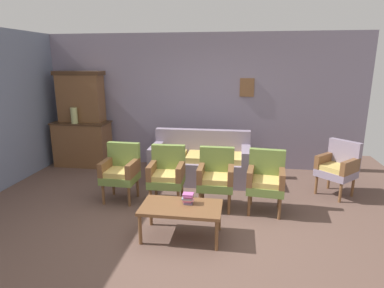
{
  "coord_description": "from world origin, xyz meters",
  "views": [
    {
      "loc": [
        0.78,
        -3.93,
        2.16
      ],
      "look_at": [
        0.03,
        1.08,
        0.85
      ],
      "focal_mm": 30.2,
      "sensor_mm": 36.0,
      "label": 1
    }
  ],
  "objects_px": {
    "wingback_chair_by_fireplace": "(338,166)",
    "book_stack_on_table": "(188,198)",
    "armchair_near_couch_end": "(216,175)",
    "armchair_by_doorway": "(266,179)",
    "armchair_near_cabinet": "(167,173)",
    "coffee_table": "(181,209)",
    "floral_couch": "(201,163)",
    "side_cabinet": "(83,144)",
    "vase_on_cabinet": "(74,115)",
    "armchair_row_middle": "(121,169)"
  },
  "relations": [
    {
      "from": "wingback_chair_by_fireplace",
      "to": "book_stack_on_table",
      "type": "distance_m",
      "value": 2.75
    },
    {
      "from": "armchair_near_couch_end",
      "to": "wingback_chair_by_fireplace",
      "type": "relative_size",
      "value": 1.0
    },
    {
      "from": "armchair_by_doorway",
      "to": "wingback_chair_by_fireplace",
      "type": "bearing_deg",
      "value": 32.78
    },
    {
      "from": "armchair_near_cabinet",
      "to": "coffee_table",
      "type": "distance_m",
      "value": 1.04
    },
    {
      "from": "floral_couch",
      "to": "book_stack_on_table",
      "type": "distance_m",
      "value": 1.98
    },
    {
      "from": "side_cabinet",
      "to": "armchair_near_cabinet",
      "type": "distance_m",
      "value": 2.72
    },
    {
      "from": "vase_on_cabinet",
      "to": "armchair_near_couch_end",
      "type": "distance_m",
      "value": 3.37
    },
    {
      "from": "vase_on_cabinet",
      "to": "wingback_chair_by_fireplace",
      "type": "bearing_deg",
      "value": -8.19
    },
    {
      "from": "side_cabinet",
      "to": "floral_couch",
      "type": "height_order",
      "value": "side_cabinet"
    },
    {
      "from": "vase_on_cabinet",
      "to": "armchair_row_middle",
      "type": "bearing_deg",
      "value": -43.63
    },
    {
      "from": "side_cabinet",
      "to": "book_stack_on_table",
      "type": "relative_size",
      "value": 7.66
    },
    {
      "from": "armchair_row_middle",
      "to": "armchair_near_couch_end",
      "type": "relative_size",
      "value": 1.0
    },
    {
      "from": "side_cabinet",
      "to": "wingback_chair_by_fireplace",
      "type": "xyz_separation_m",
      "value": [
        4.88,
        -0.88,
        0.03
      ]
    },
    {
      "from": "armchair_by_doorway",
      "to": "floral_couch",
      "type": "bearing_deg",
      "value": 133.9
    },
    {
      "from": "vase_on_cabinet",
      "to": "coffee_table",
      "type": "distance_m",
      "value": 3.63
    },
    {
      "from": "armchair_near_couch_end",
      "to": "vase_on_cabinet",
      "type": "bearing_deg",
      "value": 153.9
    },
    {
      "from": "armchair_near_couch_end",
      "to": "armchair_by_doorway",
      "type": "relative_size",
      "value": 1.0
    },
    {
      "from": "floral_couch",
      "to": "coffee_table",
      "type": "distance_m",
      "value": 2.05
    },
    {
      "from": "armchair_near_couch_end",
      "to": "armchair_by_doorway",
      "type": "distance_m",
      "value": 0.73
    },
    {
      "from": "armchair_near_cabinet",
      "to": "book_stack_on_table",
      "type": "distance_m",
      "value": 1.0
    },
    {
      "from": "side_cabinet",
      "to": "vase_on_cabinet",
      "type": "relative_size",
      "value": 3.56
    },
    {
      "from": "floral_couch",
      "to": "book_stack_on_table",
      "type": "xyz_separation_m",
      "value": [
        0.08,
        -1.98,
        0.17
      ]
    },
    {
      "from": "armchair_near_cabinet",
      "to": "book_stack_on_table",
      "type": "bearing_deg",
      "value": -61.99
    },
    {
      "from": "side_cabinet",
      "to": "wingback_chair_by_fireplace",
      "type": "bearing_deg",
      "value": -10.24
    },
    {
      "from": "armchair_by_doorway",
      "to": "coffee_table",
      "type": "bearing_deg",
      "value": -139.88
    },
    {
      "from": "book_stack_on_table",
      "to": "armchair_by_doorway",
      "type": "bearing_deg",
      "value": 39.6
    },
    {
      "from": "wingback_chair_by_fireplace",
      "to": "coffee_table",
      "type": "bearing_deg",
      "value": -143.57
    },
    {
      "from": "armchair_row_middle",
      "to": "armchair_by_doorway",
      "type": "height_order",
      "value": "same"
    },
    {
      "from": "coffee_table",
      "to": "book_stack_on_table",
      "type": "bearing_deg",
      "value": 46.73
    },
    {
      "from": "vase_on_cabinet",
      "to": "armchair_by_doorway",
      "type": "relative_size",
      "value": 0.36
    },
    {
      "from": "side_cabinet",
      "to": "armchair_near_cabinet",
      "type": "bearing_deg",
      "value": -36.56
    },
    {
      "from": "armchair_near_cabinet",
      "to": "wingback_chair_by_fireplace",
      "type": "xyz_separation_m",
      "value": [
        2.69,
        0.74,
        0.0
      ]
    },
    {
      "from": "coffee_table",
      "to": "armchair_row_middle",
      "type": "bearing_deg",
      "value": 139.08
    },
    {
      "from": "vase_on_cabinet",
      "to": "book_stack_on_table",
      "type": "distance_m",
      "value": 3.61
    },
    {
      "from": "armchair_row_middle",
      "to": "vase_on_cabinet",
      "type": "bearing_deg",
      "value": 136.37
    },
    {
      "from": "armchair_near_cabinet",
      "to": "armchair_by_doorway",
      "type": "distance_m",
      "value": 1.48
    },
    {
      "from": "armchair_near_cabinet",
      "to": "armchair_near_couch_end",
      "type": "bearing_deg",
      "value": -0.98
    },
    {
      "from": "vase_on_cabinet",
      "to": "wingback_chair_by_fireplace",
      "type": "relative_size",
      "value": 0.36
    },
    {
      "from": "armchair_near_cabinet",
      "to": "armchair_by_doorway",
      "type": "relative_size",
      "value": 1.0
    },
    {
      "from": "vase_on_cabinet",
      "to": "armchair_row_middle",
      "type": "distance_m",
      "value": 2.13
    },
    {
      "from": "floral_couch",
      "to": "armchair_near_couch_end",
      "type": "distance_m",
      "value": 1.18
    },
    {
      "from": "side_cabinet",
      "to": "vase_on_cabinet",
      "type": "distance_m",
      "value": 0.65
    },
    {
      "from": "armchair_near_couch_end",
      "to": "armchair_by_doorway",
      "type": "bearing_deg",
      "value": -2.11
    },
    {
      "from": "floral_couch",
      "to": "book_stack_on_table",
      "type": "height_order",
      "value": "floral_couch"
    },
    {
      "from": "armchair_near_cabinet",
      "to": "vase_on_cabinet",
      "type": "bearing_deg",
      "value": 146.99
    },
    {
      "from": "armchair_by_doorway",
      "to": "wingback_chair_by_fireplace",
      "type": "relative_size",
      "value": 1.0
    },
    {
      "from": "armchair_row_middle",
      "to": "armchair_near_cabinet",
      "type": "relative_size",
      "value": 1.0
    },
    {
      "from": "vase_on_cabinet",
      "to": "armchair_by_doorway",
      "type": "distance_m",
      "value": 4.04
    },
    {
      "from": "wingback_chair_by_fireplace",
      "to": "coffee_table",
      "type": "xyz_separation_m",
      "value": [
        -2.3,
        -1.69,
        -0.12
      ]
    },
    {
      "from": "vase_on_cabinet",
      "to": "armchair_near_cabinet",
      "type": "distance_m",
      "value": 2.72
    }
  ]
}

